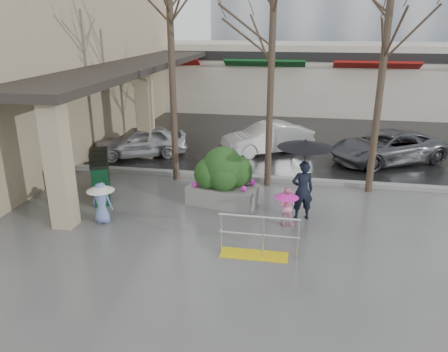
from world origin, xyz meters
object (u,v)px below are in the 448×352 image
(tree_mideast, at_px, (387,35))
(tree_midwest, at_px, (273,21))
(car_a, at_px, (140,141))
(car_b, at_px, (267,138))
(tree_west, at_px, (170,27))
(news_boxes, at_px, (101,175))
(woman, at_px, (304,168))
(planter, at_px, (223,177))
(handrail, at_px, (257,241))
(child_blue, at_px, (101,198))
(child_pink, at_px, (286,203))
(car_c, at_px, (387,147))

(tree_mideast, bearing_deg, tree_midwest, 180.00)
(tree_mideast, bearing_deg, car_a, 164.35)
(car_b, bearing_deg, tree_west, -67.91)
(news_boxes, bearing_deg, woman, -31.38)
(tree_mideast, distance_m, planter, 6.29)
(car_b, bearing_deg, car_a, -105.70)
(car_b, bearing_deg, handrail, -28.04)
(tree_midwest, bearing_deg, child_blue, -138.34)
(handrail, height_order, news_boxes, news_boxes)
(woman, relative_size, child_blue, 1.98)
(tree_mideast, xyz_separation_m, news_boxes, (-8.46, -1.73, -4.23))
(news_boxes, bearing_deg, child_blue, -88.75)
(tree_midwest, height_order, woman, tree_midwest)
(child_pink, xyz_separation_m, car_a, (-6.14, 5.42, -0.00))
(child_pink, distance_m, car_a, 8.19)
(child_blue, distance_m, car_a, 6.29)
(woman, xyz_separation_m, news_boxes, (-6.32, 0.78, -0.86))
(child_pink, height_order, news_boxes, news_boxes)
(tree_midwest, relative_size, child_blue, 6.03)
(woman, bearing_deg, tree_west, -45.40)
(child_pink, height_order, car_b, car_b)
(planter, xyz_separation_m, car_b, (0.84, 5.70, -0.22))
(tree_midwest, relative_size, child_pink, 6.45)
(child_pink, height_order, car_a, car_a)
(car_b, bearing_deg, tree_midwest, -26.26)
(handrail, distance_m, child_blue, 4.50)
(car_a, bearing_deg, tree_midwest, 40.50)
(handrail, distance_m, news_boxes, 6.15)
(woman, xyz_separation_m, child_blue, (-5.36, -1.23, -0.78))
(news_boxes, bearing_deg, child_pink, -36.33)
(planter, distance_m, news_boxes, 3.99)
(child_blue, relative_size, news_boxes, 0.51)
(tree_mideast, relative_size, car_b, 1.70)
(child_pink, relative_size, news_boxes, 0.48)
(child_pink, bearing_deg, news_boxes, -9.56)
(woman, distance_m, child_blue, 5.55)
(car_b, bearing_deg, woman, -18.10)
(handrail, distance_m, tree_midwest, 6.83)
(car_a, relative_size, car_c, 0.82)
(tree_midwest, relative_size, planter, 3.18)
(handrail, xyz_separation_m, woman, (1.00, 2.29, 1.12))
(tree_mideast, distance_m, news_boxes, 9.62)
(planter, bearing_deg, child_pink, -30.51)
(handrail, xyz_separation_m, child_pink, (0.59, 1.81, 0.26))
(car_c, bearing_deg, woman, -57.03)
(tree_midwest, bearing_deg, news_boxes, -161.44)
(woman, bearing_deg, tree_mideast, -145.92)
(planter, xyz_separation_m, car_c, (5.56, 5.21, -0.22))
(tree_mideast, distance_m, car_b, 6.78)
(car_a, bearing_deg, child_blue, -14.25)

